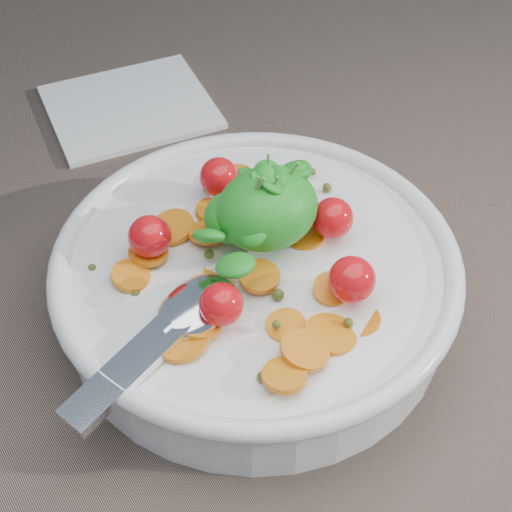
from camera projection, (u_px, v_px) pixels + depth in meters
ground at (229, 306)px, 0.57m from camera, size 6.00×6.00×0.00m
bowl at (256, 279)px, 0.54m from camera, size 0.30×0.28×0.12m
napkin at (130, 107)px, 0.73m from camera, size 0.17×0.15×0.01m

